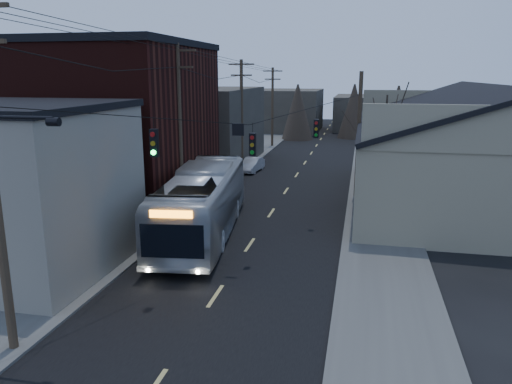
{
  "coord_description": "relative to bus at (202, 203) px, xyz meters",
  "views": [
    {
      "loc": [
        5.23,
        -9.03,
        8.38
      ],
      "look_at": [
        0.54,
        12.98,
        3.0
      ],
      "focal_mm": 35.0,
      "sensor_mm": 36.0,
      "label": 1
    }
  ],
  "objects": [
    {
      "name": "parked_car",
      "position": [
        -1.25,
        17.65,
        -1.17
      ],
      "size": [
        1.67,
        3.81,
        1.22
      ],
      "primitive_type": "imported",
      "rotation": [
        0.0,
        0.0,
        -0.1
      ],
      "color": "#ABADB3",
      "rests_on": "ground"
    },
    {
      "name": "building_far_right",
      "position": [
        9.77,
        55.0,
        0.72
      ],
      "size": [
        12.0,
        14.0,
        5.0
      ],
      "primitive_type": "cube",
      "color": "#36322B",
      "rests_on": "ground"
    },
    {
      "name": "warehouse",
      "position": [
        15.77,
        10.0,
        0.92
      ],
      "size": [
        16.16,
        20.6,
        7.73
      ],
      "color": "gray",
      "rests_on": "ground"
    },
    {
      "name": "bare_tree",
      "position": [
        9.27,
        5.0,
        1.82
      ],
      "size": [
        0.4,
        0.4,
        7.2
      ],
      "primitive_type": "cone",
      "color": "black",
      "rests_on": "ground"
    },
    {
      "name": "building_clapboard",
      "position": [
        -6.23,
        -6.0,
        1.72
      ],
      "size": [
        8.0,
        8.0,
        7.0
      ],
      "primitive_type": "cube",
      "color": "gray",
      "rests_on": "ground"
    },
    {
      "name": "building_far_left",
      "position": [
        -3.23,
        50.0,
        1.22
      ],
      "size": [
        10.0,
        12.0,
        6.0
      ],
      "primitive_type": "cube",
      "color": "#36322B",
      "rests_on": "ground"
    },
    {
      "name": "bus",
      "position": [
        0.0,
        0.0,
        0.0
      ],
      "size": [
        4.54,
        13.03,
        3.55
      ],
      "primitive_type": "imported",
      "rotation": [
        0.0,
        0.0,
        3.27
      ],
      "color": "#9EA3AA",
      "rests_on": "ground"
    },
    {
      "name": "sidewalk_left",
      "position": [
        -3.73,
        15.0,
        -1.72
      ],
      "size": [
        4.0,
        110.0,
        0.12
      ],
      "primitive_type": "cube",
      "color": "#474744",
      "rests_on": "ground"
    },
    {
      "name": "utility_lines",
      "position": [
        -0.34,
        9.14,
        3.18
      ],
      "size": [
        11.24,
        45.28,
        10.5
      ],
      "color": "#382B1E",
      "rests_on": "ground"
    },
    {
      "name": "road_surface",
      "position": [
        2.77,
        15.0,
        -1.77
      ],
      "size": [
        9.0,
        110.0,
        0.02
      ],
      "primitive_type": "cube",
      "color": "black",
      "rests_on": "ground"
    },
    {
      "name": "sidewalk_right",
      "position": [
        9.27,
        15.0,
        -1.72
      ],
      "size": [
        4.0,
        110.0,
        0.12
      ],
      "primitive_type": "cube",
      "color": "#474744",
      "rests_on": "ground"
    },
    {
      "name": "building_brick",
      "position": [
        -7.23,
        5.0,
        3.22
      ],
      "size": [
        10.0,
        12.0,
        10.0
      ],
      "primitive_type": "cube",
      "color": "black",
      "rests_on": "ground"
    },
    {
      "name": "building_left_far",
      "position": [
        -6.73,
        21.0,
        1.72
      ],
      "size": [
        9.0,
        14.0,
        7.0
      ],
      "primitive_type": "cube",
      "color": "#36322B",
      "rests_on": "ground"
    }
  ]
}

